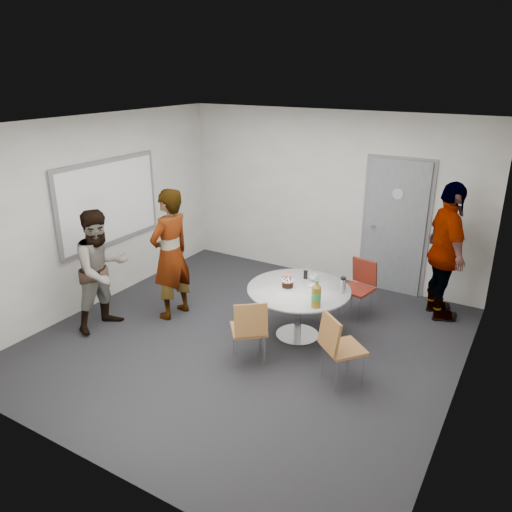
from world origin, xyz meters
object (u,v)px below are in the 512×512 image
Objects in this scene: person_main at (171,254)px; person_left at (102,270)px; door at (395,227)px; chair_far at (360,283)px; person_right at (446,252)px; whiteboard at (109,203)px; chair_near_right at (338,343)px; table at (300,295)px; chair_near_left at (250,327)px.

person_main is 0.92m from person_left.
chair_far is (-0.13, -1.07, -0.53)m from door.
chair_far is 1.21m from person_right.
door reaches higher than person_left.
door is at bearing 32.66° from whiteboard.
person_right is (0.98, 0.54, 0.47)m from chair_far.
door is 3.37m from person_main.
chair_far is (-0.35, 1.70, -0.01)m from chair_near_right.
door reaches higher than table.
chair_near_right is (0.79, -0.71, -0.09)m from table.
whiteboard is at bearing 31.48° from chair_far.
chair_near_right is at bearing 87.40° from person_main.
person_right is (1.42, 1.52, 0.37)m from table.
chair_far is 0.45× the size of person_main.
person_main is (-2.24, -1.32, 0.42)m from chair_far.
chair_near_right is at bearing -41.89° from table.
person_left reaches higher than table.
door reaches higher than person_main.
table is at bearing 177.43° from chair_near_right.
person_main is (-1.58, 0.54, 0.41)m from chair_near_left.
chair_near_right is 3.19m from person_left.
chair_near_left is 0.51× the size of person_left.
table is 1.08m from chair_far.
person_right is at bearing -32.03° from door.
table is 0.80× the size of person_left.
person_right reaches higher than chair_near_left.
chair_near_left is 1.72m from person_main.
door reaches higher than chair_near_right.
person_left is (-2.15, -0.17, 0.31)m from chair_near_left.
chair_near_left is at bearing -76.73° from person_left.
whiteboard is 1.04× the size of person_main.
person_right is (0.85, -0.53, -0.07)m from door.
door is at bearing -84.88° from chair_far.
chair_near_left is at bearing -105.00° from door.
chair_near_left is at bearing -13.21° from whiteboard.
door is 1.62× the size of table.
person_left reaches higher than chair_near_left.
chair_near_left is (-0.21, -0.88, -0.09)m from table.
chair_near_right is at bearing 135.15° from person_right.
chair_far is at bearing 126.17° from person_main.
chair_far is 0.43× the size of person_right.
whiteboard is 3.00m from chair_near_left.
person_left is (-2.93, -3.11, -0.21)m from door.
person_right is at bearing 113.62° from chair_near_right.
whiteboard is 1.46× the size of table.
chair_far is at bearing 30.91° from chair_near_left.
person_right is at bearing -47.09° from person_left.
person_main is at bearing 121.37° from chair_near_left.
chair_near_right is at bearing -75.19° from person_left.
person_main is (1.19, -0.11, -0.54)m from whiteboard.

